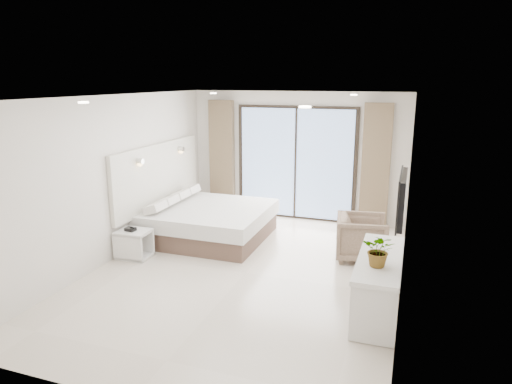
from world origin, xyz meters
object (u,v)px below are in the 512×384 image
console_desk (379,271)px  nightstand (134,244)px  bed (208,222)px  armchair (362,235)px

console_desk → nightstand: bearing=172.0°
bed → console_desk: bearing=-30.1°
bed → armchair: (2.86, -0.11, 0.09)m
nightstand → armchair: armchair is taller
armchair → bed: bearing=78.5°
console_desk → armchair: bearing=103.1°
armchair → console_desk: bearing=-176.2°
nightstand → console_desk: console_desk is taller
nightstand → armchair: 3.82m
bed → nightstand: size_ratio=4.01×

